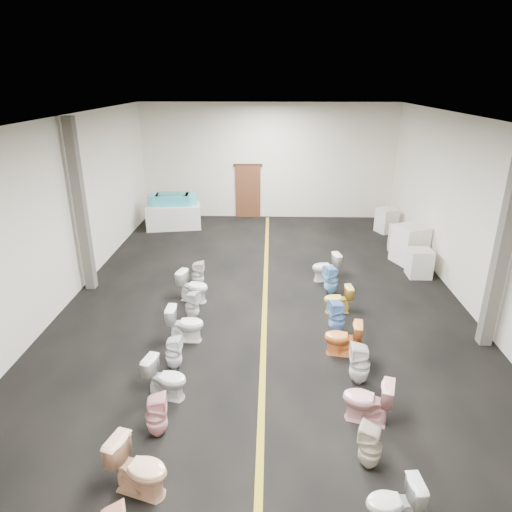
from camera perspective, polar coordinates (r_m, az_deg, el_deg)
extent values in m
plane|color=black|center=(11.48, 1.10, -6.37)|extent=(16.00, 16.00, 0.00)
plane|color=black|center=(10.20, 1.29, 16.62)|extent=(16.00, 16.00, 0.00)
plane|color=beige|center=(18.42, 1.53, 11.70)|extent=(10.00, 0.00, 10.00)
plane|color=beige|center=(11.79, -23.98, 4.29)|extent=(0.00, 16.00, 16.00)
plane|color=beige|center=(11.69, 26.56, 3.74)|extent=(0.00, 16.00, 16.00)
cube|color=olive|center=(11.48, 1.10, -6.35)|extent=(0.12, 15.60, 0.01)
cube|color=#562D19|center=(18.63, -0.99, 8.05)|extent=(1.00, 0.10, 2.10)
cube|color=#331C11|center=(18.42, -1.01, 11.30)|extent=(1.15, 0.08, 0.10)
cube|color=#59544C|center=(12.56, -21.08, 5.68)|extent=(0.25, 0.25, 4.50)
cube|color=#59544C|center=(10.30, 28.53, 1.21)|extent=(0.25, 0.25, 4.50)
cube|color=silver|center=(17.63, -10.25, 4.90)|extent=(2.15, 1.34, 0.89)
cube|color=#46B6C9|center=(17.47, -10.38, 6.80)|extent=(1.25, 0.75, 0.50)
cylinder|color=#46B6C9|center=(17.56, -12.33, 6.73)|extent=(0.66, 0.66, 0.50)
cylinder|color=#46B6C9|center=(17.40, -8.41, 6.86)|extent=(0.66, 0.66, 0.50)
cube|color=teal|center=(17.42, -10.43, 7.44)|extent=(1.03, 0.53, 0.20)
cube|color=silver|center=(13.86, 19.76, -0.83)|extent=(0.63, 0.63, 0.81)
cube|color=silver|center=(14.75, 18.66, 1.39)|extent=(1.11, 1.11, 1.17)
cube|color=silver|center=(15.92, 17.41, 2.18)|extent=(0.79, 0.79, 0.75)
cube|color=silver|center=(17.52, 16.00, 4.30)|extent=(0.82, 0.82, 0.89)
imported|color=#F0B992|center=(6.99, -14.38, -24.26)|extent=(0.92, 0.69, 0.84)
imported|color=#ECA9AD|center=(7.78, -12.35, -18.89)|extent=(0.41, 0.40, 0.76)
imported|color=silver|center=(8.51, -11.16, -14.75)|extent=(0.84, 0.60, 0.77)
imported|color=white|center=(9.21, -10.26, -11.82)|extent=(0.34, 0.33, 0.71)
imported|color=white|center=(10.06, -8.80, -8.36)|extent=(0.79, 0.47, 0.80)
imported|color=silver|center=(10.86, -7.98, -6.14)|extent=(0.43, 0.42, 0.73)
imported|color=white|center=(11.73, -7.85, -3.77)|extent=(0.88, 0.65, 0.80)
imported|color=silver|center=(12.50, -7.31, -2.26)|extent=(0.35, 0.35, 0.74)
imported|color=silver|center=(6.75, 16.77, -27.49)|extent=(0.73, 0.47, 0.71)
imported|color=beige|center=(7.34, 14.09, -22.10)|extent=(0.45, 0.44, 0.74)
imported|color=#E7A2A4|center=(8.06, 13.73, -17.13)|extent=(0.90, 0.67, 0.82)
imported|color=white|center=(8.87, 12.84, -13.01)|extent=(0.39, 0.39, 0.83)
imported|color=orange|center=(9.63, 10.80, -10.04)|extent=(0.81, 0.54, 0.77)
imported|color=#70A5E2|center=(10.35, 10.09, -7.52)|extent=(0.44, 0.44, 0.80)
imported|color=#F1C84C|center=(11.26, 10.19, -5.36)|extent=(0.71, 0.46, 0.69)
imported|color=#7ABDEE|center=(12.12, 9.37, -2.99)|extent=(0.48, 0.48, 0.81)
imported|color=white|center=(12.93, 8.73, -1.39)|extent=(0.85, 0.61, 0.79)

